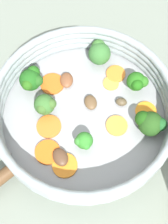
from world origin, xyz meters
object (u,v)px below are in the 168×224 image
(carrot_slice_2, at_px, (52,84))
(broccoli_floret_2, at_px, (31,79))
(skillet, at_px, (84,117))
(broccoli_floret_4, at_px, (150,123))
(broccoli_floret_1, at_px, (45,104))
(mushroom_piece_3, at_px, (67,80))
(broccoli_floret_0, at_px, (99,52))
(broccoli_floret_5, at_px, (84,141))
(carrot_slice_7, at_px, (65,165))
(carrot_slice_5, at_px, (48,152))
(broccoli_floret_3, at_px, (137,82))
(carrot_slice_6, at_px, (146,111))
(mushroom_piece_0, at_px, (121,102))
(mushroom_piece_1, at_px, (91,102))
(carrot_slice_1, at_px, (49,126))
(carrot_slice_3, at_px, (111,83))
(carrot_slice_0, at_px, (117,126))
(mushroom_piece_2, at_px, (60,157))
(carrot_slice_4, at_px, (116,74))

(carrot_slice_2, height_order, broccoli_floret_2, broccoli_floret_2)
(carrot_slice_2, distance_m, broccoli_floret_2, 0.05)
(skillet, bearing_deg, broccoli_floret_4, -4.91)
(broccoli_floret_1, bearing_deg, mushroom_piece_3, 67.46)
(broccoli_floret_0, xyz_separation_m, broccoli_floret_5, (-0.00, -0.19, -0.01))
(carrot_slice_2, height_order, carrot_slice_7, same)
(skillet, distance_m, carrot_slice_5, 0.10)
(carrot_slice_5, bearing_deg, broccoli_floret_2, 112.73)
(carrot_slice_2, distance_m, carrot_slice_7, 0.17)
(broccoli_floret_3, xyz_separation_m, broccoli_floret_5, (-0.08, -0.13, -0.01))
(carrot_slice_7, distance_m, broccoli_floret_1, 0.12)
(carrot_slice_2, bearing_deg, carrot_slice_5, -82.61)
(carrot_slice_6, bearing_deg, mushroom_piece_0, 167.81)
(carrot_slice_5, bearing_deg, mushroom_piece_1, 59.81)
(carrot_slice_1, xyz_separation_m, carrot_slice_5, (0.01, -0.05, 0.00))
(broccoli_floret_0, distance_m, mushroom_piece_1, 0.11)
(carrot_slice_3, height_order, broccoli_floret_4, broccoli_floret_4)
(carrot_slice_3, bearing_deg, carrot_slice_6, -35.52)
(carrot_slice_1, height_order, carrot_slice_3, same)
(carrot_slice_0, distance_m, broccoli_floret_3, 0.09)
(carrot_slice_2, height_order, mushroom_piece_2, mushroom_piece_2)
(carrot_slice_5, relative_size, mushroom_piece_3, 1.33)
(mushroom_piece_1, bearing_deg, carrot_slice_3, 55.95)
(carrot_slice_3, bearing_deg, mushroom_piece_2, -113.53)
(carrot_slice_0, height_order, mushroom_piece_0, mushroom_piece_0)
(carrot_slice_3, height_order, broccoli_floret_5, broccoli_floret_5)
(broccoli_floret_4, height_order, mushroom_piece_1, broccoli_floret_4)
(carrot_slice_7, relative_size, broccoli_floret_1, 1.01)
(carrot_slice_7, bearing_deg, mushroom_piece_3, 98.58)
(carrot_slice_5, bearing_deg, carrot_slice_6, 32.22)
(broccoli_floret_0, bearing_deg, broccoli_floret_4, -51.98)
(mushroom_piece_0, bearing_deg, carrot_slice_6, -12.19)
(carrot_slice_0, height_order, broccoli_floret_5, broccoli_floret_5)
(broccoli_floret_4, bearing_deg, skillet, 175.09)
(skillet, distance_m, carrot_slice_7, 0.11)
(carrot_slice_7, bearing_deg, skillet, 79.34)
(mushroom_piece_0, bearing_deg, carrot_slice_7, -122.22)
(carrot_slice_0, relative_size, broccoli_floret_0, 0.79)
(carrot_slice_3, distance_m, mushroom_piece_0, 0.05)
(broccoli_floret_0, relative_size, broccoli_floret_5, 1.36)
(carrot_slice_1, height_order, broccoli_floret_0, broccoli_floret_0)
(carrot_slice_7, distance_m, mushroom_piece_2, 0.02)
(carrot_slice_1, bearing_deg, broccoli_floret_1, 108.49)
(mushroom_piece_3, bearing_deg, mushroom_piece_0, -16.28)
(carrot_slice_1, relative_size, broccoli_floret_2, 0.89)
(carrot_slice_4, relative_size, mushroom_piece_3, 1.12)
(carrot_slice_7, relative_size, broccoli_floret_4, 0.78)
(carrot_slice_3, distance_m, carrot_slice_6, 0.09)
(carrot_slice_0, relative_size, broccoli_floret_1, 0.92)
(carrot_slice_0, xyz_separation_m, carrot_slice_5, (-0.12, -0.07, 0.00))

